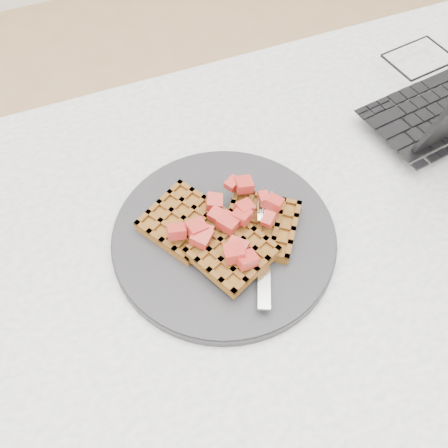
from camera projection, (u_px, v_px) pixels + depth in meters
name	position (u px, v px, depth m)	size (l,w,h in m)	color
ground	(282.00, 383.00, 1.33)	(4.00, 4.00, 0.00)	tan
table	(320.00, 266.00, 0.80)	(1.20, 0.80, 0.75)	silver
plate	(224.00, 237.00, 0.69)	(0.31, 0.31, 0.02)	black
waffles	(225.00, 231.00, 0.67)	(0.23, 0.20, 0.03)	brown
strawberry_pile	(224.00, 218.00, 0.65)	(0.15, 0.15, 0.02)	maroon
fork	(264.00, 244.00, 0.66)	(0.02, 0.18, 0.02)	silver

